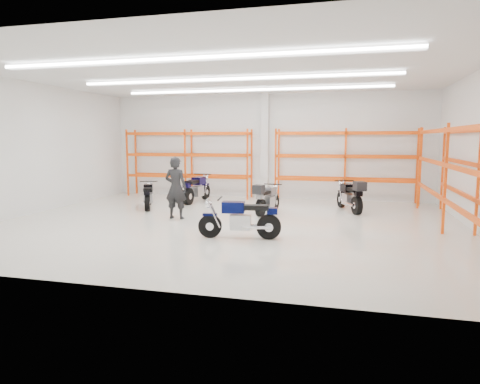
% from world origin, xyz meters
% --- Properties ---
extents(ground, '(14.00, 14.00, 0.00)m').
position_xyz_m(ground, '(0.00, 0.00, 0.00)').
color(ground, silver).
rests_on(ground, ground).
extents(room_shell, '(14.02, 12.02, 4.51)m').
position_xyz_m(room_shell, '(0.00, 0.03, 3.28)').
color(room_shell, white).
rests_on(room_shell, ground).
extents(motorcycle_main, '(2.16, 0.71, 1.06)m').
position_xyz_m(motorcycle_main, '(0.94, -1.86, 0.50)').
color(motorcycle_main, black).
rests_on(motorcycle_main, ground).
extents(motorcycle_back_a, '(0.96, 1.87, 0.97)m').
position_xyz_m(motorcycle_back_a, '(-3.65, 1.96, 0.46)').
color(motorcycle_back_a, black).
rests_on(motorcycle_back_a, ground).
extents(motorcycle_back_b, '(0.76, 2.30, 1.13)m').
position_xyz_m(motorcycle_back_b, '(-2.45, 3.83, 0.53)').
color(motorcycle_back_b, black).
rests_on(motorcycle_back_b, ground).
extents(motorcycle_back_c, '(0.76, 2.08, 1.07)m').
position_xyz_m(motorcycle_back_c, '(0.83, 1.89, 0.51)').
color(motorcycle_back_c, black).
rests_on(motorcycle_back_c, ground).
extents(motorcycle_back_d, '(1.10, 2.18, 1.16)m').
position_xyz_m(motorcycle_back_d, '(3.65, 3.05, 0.55)').
color(motorcycle_back_d, black).
rests_on(motorcycle_back_d, ground).
extents(standing_man, '(0.75, 0.51, 2.01)m').
position_xyz_m(standing_man, '(-1.84, 0.30, 1.01)').
color(standing_man, black).
rests_on(standing_man, ground).
extents(structural_column, '(0.32, 0.32, 4.50)m').
position_xyz_m(structural_column, '(0.00, 5.82, 2.25)').
color(structural_column, white).
rests_on(structural_column, ground).
extents(pallet_racking_back_left, '(5.67, 0.87, 3.00)m').
position_xyz_m(pallet_racking_back_left, '(-3.40, 5.48, 1.79)').
color(pallet_racking_back_left, '#FD581A').
rests_on(pallet_racking_back_left, ground).
extents(pallet_racking_back_right, '(5.67, 0.87, 3.00)m').
position_xyz_m(pallet_racking_back_right, '(3.40, 5.48, 1.79)').
color(pallet_racking_back_right, '#FD581A').
rests_on(pallet_racking_back_right, ground).
extents(pallet_racking_side, '(0.87, 9.07, 3.00)m').
position_xyz_m(pallet_racking_side, '(6.48, 0.00, 1.81)').
color(pallet_racking_side, '#FD581A').
rests_on(pallet_racking_side, ground).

